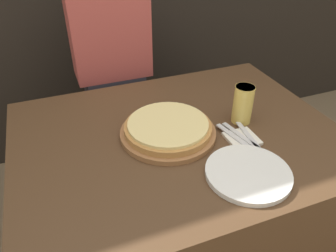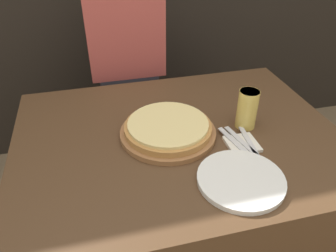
{
  "view_description": "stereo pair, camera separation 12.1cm",
  "coord_description": "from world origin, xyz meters",
  "px_view_note": "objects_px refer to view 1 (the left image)",
  "views": [
    {
      "loc": [
        -0.4,
        -0.93,
        1.44
      ],
      "look_at": [
        -0.04,
        0.01,
        0.75
      ],
      "focal_mm": 35.0,
      "sensor_mm": 36.0,
      "label": 1
    },
    {
      "loc": [
        -0.28,
        -0.96,
        1.44
      ],
      "look_at": [
        -0.04,
        0.01,
        0.75
      ],
      "focal_mm": 35.0,
      "sensor_mm": 36.0,
      "label": 2
    }
  ],
  "objects_px": {
    "dinner_knife": "(242,137)",
    "diner_person": "(114,85)",
    "spoon": "(248,135)",
    "fork": "(236,138)",
    "pizza_on_board": "(168,129)",
    "beer_glass": "(243,103)",
    "dinner_plate": "(248,173)"
  },
  "relations": [
    {
      "from": "dinner_plate",
      "to": "spoon",
      "type": "relative_size",
      "value": 1.54
    },
    {
      "from": "dinner_plate",
      "to": "diner_person",
      "type": "height_order",
      "value": "diner_person"
    },
    {
      "from": "fork",
      "to": "diner_person",
      "type": "height_order",
      "value": "diner_person"
    },
    {
      "from": "beer_glass",
      "to": "diner_person",
      "type": "height_order",
      "value": "diner_person"
    },
    {
      "from": "spoon",
      "to": "diner_person",
      "type": "height_order",
      "value": "diner_person"
    },
    {
      "from": "spoon",
      "to": "diner_person",
      "type": "xyz_separation_m",
      "value": [
        -0.33,
        0.77,
        -0.1
      ]
    },
    {
      "from": "beer_glass",
      "to": "dinner_plate",
      "type": "height_order",
      "value": "beer_glass"
    },
    {
      "from": "beer_glass",
      "to": "fork",
      "type": "bearing_deg",
      "value": -128.04
    },
    {
      "from": "spoon",
      "to": "diner_person",
      "type": "bearing_deg",
      "value": 113.29
    },
    {
      "from": "pizza_on_board",
      "to": "dinner_plate",
      "type": "relative_size",
      "value": 1.3
    },
    {
      "from": "beer_glass",
      "to": "dinner_knife",
      "type": "bearing_deg",
      "value": -119.26
    },
    {
      "from": "diner_person",
      "to": "beer_glass",
      "type": "bearing_deg",
      "value": -60.63
    },
    {
      "from": "dinner_knife",
      "to": "diner_person",
      "type": "bearing_deg",
      "value": 111.69
    },
    {
      "from": "pizza_on_board",
      "to": "dinner_knife",
      "type": "relative_size",
      "value": 1.72
    },
    {
      "from": "dinner_plate",
      "to": "diner_person",
      "type": "relative_size",
      "value": 0.21
    },
    {
      "from": "pizza_on_board",
      "to": "dinner_knife",
      "type": "distance_m",
      "value": 0.27
    },
    {
      "from": "dinner_knife",
      "to": "spoon",
      "type": "xyz_separation_m",
      "value": [
        0.02,
        0.0,
        0.0
      ]
    },
    {
      "from": "beer_glass",
      "to": "dinner_plate",
      "type": "xyz_separation_m",
      "value": [
        -0.15,
        -0.28,
        -0.07
      ]
    },
    {
      "from": "dinner_knife",
      "to": "diner_person",
      "type": "relative_size",
      "value": 0.16
    },
    {
      "from": "dinner_plate",
      "to": "dinner_knife",
      "type": "distance_m",
      "value": 0.19
    },
    {
      "from": "spoon",
      "to": "dinner_plate",
      "type": "bearing_deg",
      "value": -122.31
    },
    {
      "from": "spoon",
      "to": "dinner_knife",
      "type": "bearing_deg",
      "value": -180.0
    },
    {
      "from": "diner_person",
      "to": "spoon",
      "type": "bearing_deg",
      "value": -66.71
    },
    {
      "from": "beer_glass",
      "to": "dinner_knife",
      "type": "xyz_separation_m",
      "value": [
        -0.06,
        -0.11,
        -0.07
      ]
    },
    {
      "from": "pizza_on_board",
      "to": "diner_person",
      "type": "distance_m",
      "value": 0.65
    },
    {
      "from": "fork",
      "to": "dinner_knife",
      "type": "distance_m",
      "value": 0.02
    },
    {
      "from": "pizza_on_board",
      "to": "beer_glass",
      "type": "distance_m",
      "value": 0.31
    },
    {
      "from": "beer_glass",
      "to": "spoon",
      "type": "bearing_deg",
      "value": -108.69
    },
    {
      "from": "pizza_on_board",
      "to": "diner_person",
      "type": "bearing_deg",
      "value": 95.58
    },
    {
      "from": "fork",
      "to": "dinner_knife",
      "type": "xyz_separation_m",
      "value": [
        0.02,
        0.0,
        0.0
      ]
    },
    {
      "from": "fork",
      "to": "spoon",
      "type": "bearing_deg",
      "value": 0.0
    },
    {
      "from": "pizza_on_board",
      "to": "beer_glass",
      "type": "height_order",
      "value": "beer_glass"
    }
  ]
}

